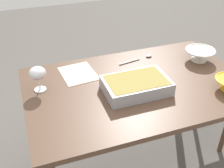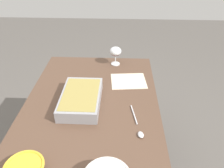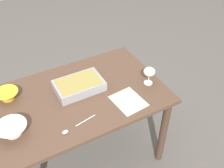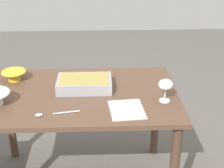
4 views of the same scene
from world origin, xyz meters
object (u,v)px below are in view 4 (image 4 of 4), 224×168
object	(u,v)px
dining_table	(80,108)
serving_spoon	(49,114)
casserole_dish	(84,83)
small_bowl	(14,75)
napkin	(127,110)
wine_glass	(166,86)

from	to	relation	value
dining_table	serving_spoon	bearing A→B (deg)	60.16
dining_table	casserole_dish	size ratio (longest dim) A/B	3.58
small_bowl	serving_spoon	bearing A→B (deg)	121.77
dining_table	napkin	distance (m)	0.39
napkin	serving_spoon	bearing A→B (deg)	5.50
dining_table	small_bowl	distance (m)	0.53
casserole_dish	napkin	bearing A→B (deg)	131.65
serving_spoon	wine_glass	bearing A→B (deg)	-168.35
casserole_dish	napkin	size ratio (longest dim) A/B	1.49
wine_glass	casserole_dish	xyz separation A→B (m)	(0.50, -0.19, -0.06)
casserole_dish	serving_spoon	xyz separation A→B (m)	(0.19, 0.33, -0.03)
wine_glass	small_bowl	bearing A→B (deg)	-19.21
wine_glass	dining_table	bearing A→B (deg)	-13.80
dining_table	small_bowl	world-z (taller)	small_bowl
casserole_dish	serving_spoon	size ratio (longest dim) A/B	1.39
wine_glass	casserole_dish	distance (m)	0.54
serving_spoon	napkin	distance (m)	0.45
dining_table	casserole_dish	distance (m)	0.17
casserole_dish	napkin	distance (m)	0.39
wine_glass	serving_spoon	xyz separation A→B (m)	(0.69, 0.14, -0.10)
serving_spoon	napkin	bearing A→B (deg)	-174.50
dining_table	serving_spoon	xyz separation A→B (m)	(0.16, 0.27, 0.12)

